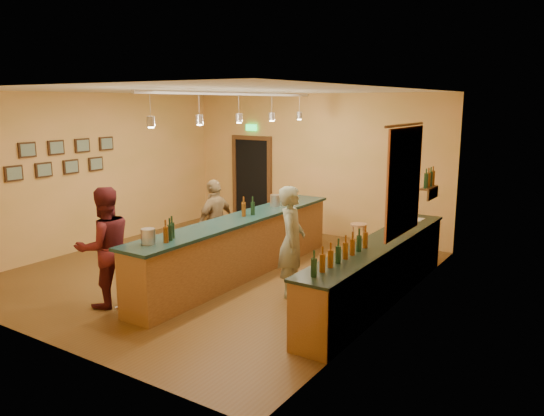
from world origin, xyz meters
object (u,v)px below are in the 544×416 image
Objects in this scene: back_counter at (378,271)px; tasting_bar at (240,242)px; customer_b at (216,223)px; customer_a at (105,247)px; bartender at (292,241)px; bar_stool at (359,231)px.

tasting_bar is at bearing -175.82° from back_counter.
tasting_bar is 3.16× the size of customer_b.
customer_a is (-0.85, -2.20, 0.29)m from tasting_bar.
customer_a is at bearing 108.47° from bartender.
bar_stool is (0.03, 2.50, -0.35)m from bartender.
customer_b is (-3.27, 0.12, 0.32)m from back_counter.
tasting_bar is at bearing 52.25° from bartender.
back_counter is 2.52× the size of customer_a.
bartender is 2.10m from customer_b.
back_counter is 1.40m from bartender.
bartender is at bearing 75.36° from customer_b.
bar_stool is at bearing 134.90° from customer_b.
back_counter is at bearing -92.91° from bartender.
customer_a is (-3.33, -2.38, 0.41)m from back_counter.
back_counter is at bearing 4.18° from tasting_bar.
back_counter is 2.61× the size of bartender.
bartender is (1.22, -0.30, 0.27)m from tasting_bar.
tasting_bar is at bearing 178.12° from customer_a.
customer_b is at bearing -162.10° from customer_a.
bartender reaches higher than tasting_bar.
customer_a reaches higher than bartender.
customer_a reaches higher than back_counter.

